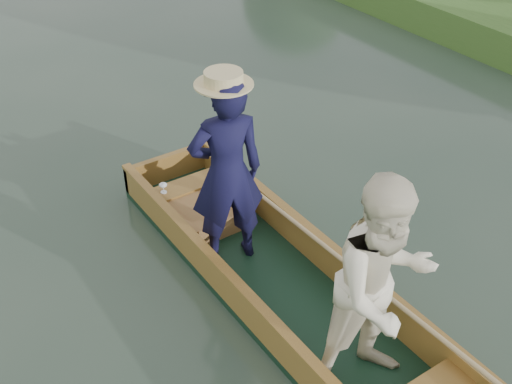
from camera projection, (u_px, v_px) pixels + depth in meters
ground at (291, 304)px, 6.10m from camera, size 120.00×120.00×0.00m
punt at (303, 254)px, 5.52m from camera, size 1.12×5.00×2.08m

